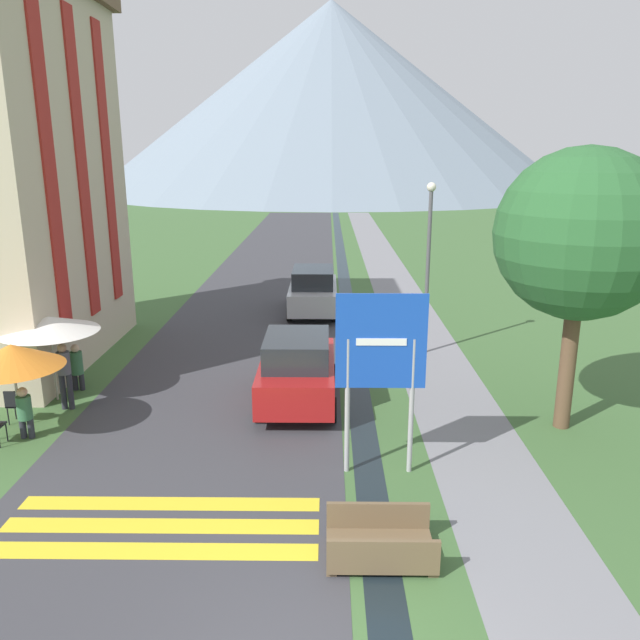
# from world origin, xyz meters

# --- Properties ---
(ground_plane) EXTENTS (160.00, 160.00, 0.00)m
(ground_plane) POSITION_xyz_m (0.00, 20.00, 0.00)
(ground_plane) COLOR #3D6033
(road) EXTENTS (6.40, 60.00, 0.01)m
(road) POSITION_xyz_m (-2.50, 30.00, 0.00)
(road) COLOR #38383D
(road) RESTS_ON ground_plane
(footpath) EXTENTS (2.20, 60.00, 0.01)m
(footpath) POSITION_xyz_m (3.60, 30.00, 0.00)
(footpath) COLOR slate
(footpath) RESTS_ON ground_plane
(drainage_channel) EXTENTS (0.60, 60.00, 0.00)m
(drainage_channel) POSITION_xyz_m (1.20, 30.00, 0.00)
(drainage_channel) COLOR black
(drainage_channel) RESTS_ON ground_plane
(crosswalk_marking) EXTENTS (5.44, 1.84, 0.01)m
(crosswalk_marking) POSITION_xyz_m (-2.50, 2.99, 0.01)
(crosswalk_marking) COLOR yellow
(crosswalk_marking) RESTS_ON ground_plane
(mountain_distant) EXTENTS (75.65, 75.65, 28.73)m
(mountain_distant) POSITION_xyz_m (0.85, 98.09, 14.36)
(mountain_distant) COLOR slate
(mountain_distant) RESTS_ON ground_plane
(road_sign) EXTENTS (1.74, 0.11, 3.67)m
(road_sign) POSITION_xyz_m (1.38, 4.94, 2.40)
(road_sign) COLOR #9E9EA3
(road_sign) RESTS_ON ground_plane
(footbridge) EXTENTS (1.70, 1.10, 0.65)m
(footbridge) POSITION_xyz_m (1.20, 2.19, 0.23)
(footbridge) COLOR brown
(footbridge) RESTS_ON ground_plane
(parked_car_near) EXTENTS (1.96, 3.87, 1.82)m
(parked_car_near) POSITION_xyz_m (-0.40, 8.47, 0.91)
(parked_car_near) COLOR #A31919
(parked_car_near) RESTS_ON ground_plane
(parked_car_far) EXTENTS (1.94, 4.25, 1.82)m
(parked_car_far) POSITION_xyz_m (-0.21, 17.69, 0.91)
(parked_car_far) COLOR #B2B2B7
(parked_car_far) RESTS_ON ground_plane
(cafe_chair_near_right) EXTENTS (0.40, 0.40, 0.85)m
(cafe_chair_near_right) POSITION_xyz_m (-6.97, 7.13, 0.51)
(cafe_chair_near_right) COLOR black
(cafe_chair_near_right) RESTS_ON ground_plane
(cafe_chair_far_right) EXTENTS (0.40, 0.40, 0.85)m
(cafe_chair_far_right) POSITION_xyz_m (-6.93, 10.10, 0.51)
(cafe_chair_far_right) COLOR black
(cafe_chair_far_right) RESTS_ON ground_plane
(cafe_umbrella_front_orange) EXTENTS (2.20, 2.20, 2.18)m
(cafe_umbrella_front_orange) POSITION_xyz_m (-6.54, 6.44, 1.91)
(cafe_umbrella_front_orange) COLOR #B7B2A8
(cafe_umbrella_front_orange) RESTS_ON ground_plane
(cafe_umbrella_middle_white) EXTENTS (2.45, 2.45, 2.23)m
(cafe_umbrella_middle_white) POSITION_xyz_m (-6.65, 8.62, 2.03)
(cafe_umbrella_middle_white) COLOR #B7B2A8
(cafe_umbrella_middle_white) RESTS_ON ground_plane
(person_seated_far) EXTENTS (0.32, 0.32, 1.21)m
(person_seated_far) POSITION_xyz_m (-6.38, 6.38, 0.67)
(person_seated_far) COLOR #282833
(person_seated_far) RESTS_ON ground_plane
(person_standing_terrace) EXTENTS (0.32, 0.32, 1.70)m
(person_standing_terrace) POSITION_xyz_m (-6.12, 8.01, 0.99)
(person_standing_terrace) COLOR #282833
(person_standing_terrace) RESTS_ON ground_plane
(person_seated_near) EXTENTS (0.32, 0.32, 1.29)m
(person_seated_near) POSITION_xyz_m (-6.35, 9.30, 0.71)
(person_seated_near) COLOR #282833
(person_seated_near) RESTS_ON ground_plane
(streetlamp) EXTENTS (0.28, 0.28, 5.34)m
(streetlamp) POSITION_xyz_m (3.46, 12.67, 3.15)
(streetlamp) COLOR #515156
(streetlamp) RESTS_ON ground_plane
(tree_by_path) EXTENTS (3.75, 3.75, 6.38)m
(tree_by_path) POSITION_xyz_m (5.84, 7.12, 4.48)
(tree_by_path) COLOR brown
(tree_by_path) RESTS_ON ground_plane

